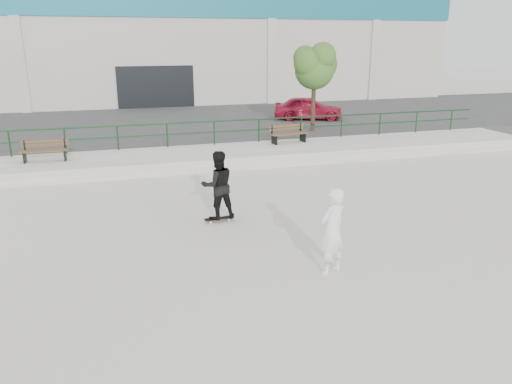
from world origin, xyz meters
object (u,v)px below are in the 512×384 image
object	(u,v)px
red_car	(308,108)
bench_right	(288,134)
bench_left	(45,151)
skateboard	(219,219)
seated_skater	(332,231)
tree	(315,65)
standing_skater	(218,185)

from	to	relation	value
red_car	bench_right	bearing A→B (deg)	169.74
bench_left	skateboard	bearing A→B (deg)	-52.08
seated_skater	tree	bearing A→B (deg)	-136.40
red_car	skateboard	size ratio (longest dim) A/B	4.80
bench_right	red_car	xyz separation A→B (m)	(3.41, 5.92, 0.26)
red_car	seated_skater	size ratio (longest dim) A/B	1.99
tree	skateboard	xyz separation A→B (m)	(-7.07, -9.90, -3.60)
skateboard	seated_skater	size ratio (longest dim) A/B	0.41
seated_skater	red_car	bearing A→B (deg)	-135.80
tree	standing_skater	bearing A→B (deg)	-125.53
bench_left	skateboard	world-z (taller)	bench_left
bench_left	red_car	world-z (taller)	red_car
tree	standing_skater	xyz separation A→B (m)	(-7.07, -9.90, -2.63)
skateboard	bench_right	bearing A→B (deg)	52.97
bench_right	seated_skater	size ratio (longest dim) A/B	0.91
bench_right	skateboard	bearing A→B (deg)	-130.85
bench_right	tree	size ratio (longest dim) A/B	0.41
bench_right	standing_skater	xyz separation A→B (m)	(-4.84, -7.46, 0.15)
skateboard	red_car	bearing A→B (deg)	54.29
tree	seated_skater	xyz separation A→B (m)	(-5.47, -13.72, -2.72)
skateboard	seated_skater	xyz separation A→B (m)	(1.59, -3.82, 0.88)
standing_skater	red_car	bearing A→B (deg)	-125.76
bench_left	tree	bearing A→B (deg)	15.97
tree	standing_skater	world-z (taller)	tree
standing_skater	seated_skater	size ratio (longest dim) A/B	0.99
tree	skateboard	world-z (taller)	tree
bench_right	red_car	size ratio (longest dim) A/B	0.46
tree	seated_skater	size ratio (longest dim) A/B	2.21
bench_left	skateboard	xyz separation A→B (m)	(5.00, -6.87, -0.81)
bench_left	seated_skater	bearing A→B (deg)	-56.45
tree	red_car	bearing A→B (deg)	71.27
red_car	seated_skater	bearing A→B (deg)	178.52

